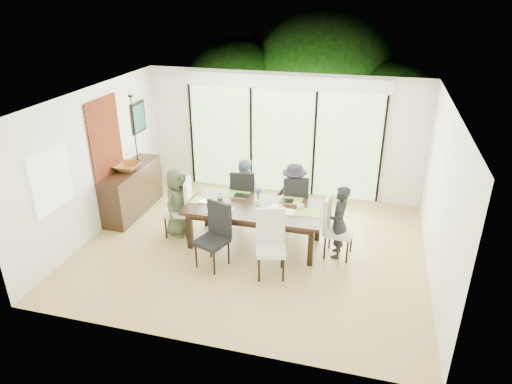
% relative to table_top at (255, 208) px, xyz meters
% --- Properties ---
extents(floor, '(6.00, 5.00, 0.01)m').
position_rel_table_top_xyz_m(floor, '(-0.00, -0.16, -0.73)').
color(floor, olive).
rests_on(floor, ground).
extents(ceiling, '(6.00, 5.00, 0.01)m').
position_rel_table_top_xyz_m(ceiling, '(-0.00, -0.16, 1.98)').
color(ceiling, white).
rests_on(ceiling, wall_back).
extents(wall_back, '(6.00, 0.02, 2.70)m').
position_rel_table_top_xyz_m(wall_back, '(-0.00, 2.35, 0.62)').
color(wall_back, white).
rests_on(wall_back, floor).
extents(wall_front, '(6.00, 0.02, 2.70)m').
position_rel_table_top_xyz_m(wall_front, '(-0.00, -2.67, 0.62)').
color(wall_front, beige).
rests_on(wall_front, floor).
extents(wall_left, '(0.02, 5.00, 2.70)m').
position_rel_table_top_xyz_m(wall_left, '(-3.01, -0.16, 0.62)').
color(wall_left, silver).
rests_on(wall_left, floor).
extents(wall_right, '(0.02, 5.00, 2.70)m').
position_rel_table_top_xyz_m(wall_right, '(3.01, -0.16, 0.62)').
color(wall_right, white).
rests_on(wall_right, floor).
extents(glass_doors, '(4.20, 0.02, 2.30)m').
position_rel_table_top_xyz_m(glass_doors, '(-0.00, 2.31, 0.47)').
color(glass_doors, '#598C3F').
rests_on(glass_doors, wall_back).
extents(blinds_header, '(4.40, 0.06, 0.28)m').
position_rel_table_top_xyz_m(blinds_header, '(-0.00, 2.30, 1.77)').
color(blinds_header, white).
rests_on(blinds_header, wall_back).
extents(mullion_a, '(0.05, 0.04, 2.30)m').
position_rel_table_top_xyz_m(mullion_a, '(-2.10, 2.30, 0.47)').
color(mullion_a, black).
rests_on(mullion_a, wall_back).
extents(mullion_b, '(0.05, 0.04, 2.30)m').
position_rel_table_top_xyz_m(mullion_b, '(-0.70, 2.30, 0.47)').
color(mullion_b, black).
rests_on(mullion_b, wall_back).
extents(mullion_c, '(0.05, 0.04, 2.30)m').
position_rel_table_top_xyz_m(mullion_c, '(0.70, 2.30, 0.47)').
color(mullion_c, black).
rests_on(mullion_c, wall_back).
extents(mullion_d, '(0.05, 0.04, 2.30)m').
position_rel_table_top_xyz_m(mullion_d, '(2.10, 2.30, 0.47)').
color(mullion_d, black).
rests_on(mullion_d, wall_back).
extents(side_window, '(0.02, 0.90, 1.00)m').
position_rel_table_top_xyz_m(side_window, '(-2.97, -1.36, 0.77)').
color(side_window, '#8CAD7F').
rests_on(side_window, wall_left).
extents(deck, '(6.00, 1.80, 0.10)m').
position_rel_table_top_xyz_m(deck, '(-0.00, 3.24, -0.78)').
color(deck, brown).
rests_on(deck, ground).
extents(rail_top, '(6.00, 0.08, 0.06)m').
position_rel_table_top_xyz_m(rail_top, '(-0.00, 4.04, -0.18)').
color(rail_top, '#4F3B22').
rests_on(rail_top, deck).
extents(foliage_left, '(3.20, 3.20, 3.20)m').
position_rel_table_top_xyz_m(foliage_left, '(-1.80, 5.04, 0.71)').
color(foliage_left, '#14380F').
rests_on(foliage_left, ground).
extents(foliage_mid, '(4.00, 4.00, 4.00)m').
position_rel_table_top_xyz_m(foliage_mid, '(0.40, 5.64, 1.07)').
color(foliage_mid, '#14380F').
rests_on(foliage_mid, ground).
extents(foliage_right, '(2.80, 2.80, 2.80)m').
position_rel_table_top_xyz_m(foliage_right, '(2.20, 4.84, 0.53)').
color(foliage_right, '#14380F').
rests_on(foliage_right, ground).
extents(foliage_far, '(3.60, 3.60, 3.60)m').
position_rel_table_top_xyz_m(foliage_far, '(-0.60, 6.34, 0.89)').
color(foliage_far, '#14380F').
rests_on(foliage_far, ground).
extents(table_top, '(2.43, 1.11, 0.06)m').
position_rel_table_top_xyz_m(table_top, '(0.00, 0.00, 0.00)').
color(table_top, black).
rests_on(table_top, floor).
extents(table_apron, '(2.23, 0.91, 0.10)m').
position_rel_table_top_xyz_m(table_apron, '(0.00, 0.00, -0.09)').
color(table_apron, black).
rests_on(table_apron, floor).
extents(table_leg_fl, '(0.09, 0.09, 0.70)m').
position_rel_table_top_xyz_m(table_leg_fl, '(-1.08, -0.43, -0.38)').
color(table_leg_fl, black).
rests_on(table_leg_fl, floor).
extents(table_leg_fr, '(0.09, 0.09, 0.70)m').
position_rel_table_top_xyz_m(table_leg_fr, '(1.08, -0.43, -0.38)').
color(table_leg_fr, black).
rests_on(table_leg_fr, floor).
extents(table_leg_bl, '(0.09, 0.09, 0.70)m').
position_rel_table_top_xyz_m(table_leg_bl, '(-1.08, 0.43, -0.38)').
color(table_leg_bl, black).
rests_on(table_leg_bl, floor).
extents(table_leg_br, '(0.09, 0.09, 0.70)m').
position_rel_table_top_xyz_m(table_leg_br, '(1.08, 0.43, -0.38)').
color(table_leg_br, black).
rests_on(table_leg_br, floor).
extents(chair_left_end, '(0.55, 0.55, 1.11)m').
position_rel_table_top_xyz_m(chair_left_end, '(-1.50, 0.00, -0.17)').
color(chair_left_end, white).
rests_on(chair_left_end, floor).
extents(chair_right_end, '(0.51, 0.51, 1.11)m').
position_rel_table_top_xyz_m(chair_right_end, '(1.50, 0.00, -0.17)').
color(chair_right_end, silver).
rests_on(chair_right_end, floor).
extents(chair_far_left, '(0.53, 0.53, 1.11)m').
position_rel_table_top_xyz_m(chair_far_left, '(-0.45, 0.85, -0.17)').
color(chair_far_left, black).
rests_on(chair_far_left, floor).
extents(chair_far_right, '(0.59, 0.59, 1.11)m').
position_rel_table_top_xyz_m(chair_far_right, '(0.55, 0.85, -0.17)').
color(chair_far_right, black).
rests_on(chair_far_right, floor).
extents(chair_near_left, '(0.59, 0.59, 1.11)m').
position_rel_table_top_xyz_m(chair_near_left, '(-0.50, -0.87, -0.17)').
color(chair_near_left, black).
rests_on(chair_near_left, floor).
extents(chair_near_right, '(0.57, 0.57, 1.11)m').
position_rel_table_top_xyz_m(chair_near_right, '(0.50, -0.87, -0.17)').
color(chair_near_right, white).
rests_on(chair_near_right, floor).
extents(person_left_end, '(0.52, 0.68, 1.31)m').
position_rel_table_top_xyz_m(person_left_end, '(-1.48, 0.00, -0.08)').
color(person_left_end, '#414E34').
rests_on(person_left_end, floor).
extents(person_right_end, '(0.40, 0.62, 1.31)m').
position_rel_table_top_xyz_m(person_right_end, '(1.48, 0.00, -0.08)').
color(person_right_end, black).
rests_on(person_right_end, floor).
extents(person_far_left, '(0.67, 0.49, 1.31)m').
position_rel_table_top_xyz_m(person_far_left, '(-0.45, 0.83, -0.08)').
color(person_far_left, '#7C92B4').
rests_on(person_far_left, floor).
extents(person_far_right, '(0.65, 0.45, 1.31)m').
position_rel_table_top_xyz_m(person_far_right, '(0.55, 0.83, -0.08)').
color(person_far_right, '#251F2E').
rests_on(person_far_right, floor).
extents(placemat_left, '(0.45, 0.32, 0.01)m').
position_rel_table_top_xyz_m(placemat_left, '(-0.95, 0.00, 0.03)').
color(placemat_left, '#7CB340').
rests_on(placemat_left, table_top).
extents(placemat_right, '(0.45, 0.32, 0.01)m').
position_rel_table_top_xyz_m(placemat_right, '(0.95, 0.00, 0.03)').
color(placemat_right, '#90A63B').
rests_on(placemat_right, table_top).
extents(placemat_far_l, '(0.45, 0.32, 0.01)m').
position_rel_table_top_xyz_m(placemat_far_l, '(-0.45, 0.40, 0.03)').
color(placemat_far_l, '#7FB13F').
rests_on(placemat_far_l, table_top).
extents(placemat_far_r, '(0.45, 0.32, 0.01)m').
position_rel_table_top_xyz_m(placemat_far_r, '(0.55, 0.40, 0.03)').
color(placemat_far_r, '#7BA23A').
rests_on(placemat_far_r, table_top).
extents(placemat_paper, '(0.45, 0.32, 0.01)m').
position_rel_table_top_xyz_m(placemat_paper, '(-0.55, -0.30, 0.03)').
color(placemat_paper, white).
rests_on(placemat_paper, table_top).
extents(tablet_far_l, '(0.26, 0.18, 0.01)m').
position_rel_table_top_xyz_m(tablet_far_l, '(-0.35, 0.35, 0.04)').
color(tablet_far_l, black).
rests_on(tablet_far_l, table_top).
extents(tablet_far_r, '(0.24, 0.17, 0.01)m').
position_rel_table_top_xyz_m(tablet_far_r, '(0.50, 0.35, 0.04)').
color(tablet_far_r, black).
rests_on(tablet_far_r, table_top).
extents(papers, '(0.30, 0.22, 0.00)m').
position_rel_table_top_xyz_m(papers, '(0.70, -0.05, 0.03)').
color(papers, white).
rests_on(papers, table_top).
extents(platter_base, '(0.26, 0.26, 0.02)m').
position_rel_table_top_xyz_m(platter_base, '(-0.55, -0.30, 0.05)').
color(platter_base, white).
rests_on(platter_base, table_top).
extents(platter_snacks, '(0.20, 0.20, 0.01)m').
position_rel_table_top_xyz_m(platter_snacks, '(-0.55, -0.30, 0.07)').
color(platter_snacks, orange).
rests_on(platter_snacks, table_top).
extents(vase, '(0.08, 0.08, 0.12)m').
position_rel_table_top_xyz_m(vase, '(0.05, 0.05, 0.09)').
color(vase, silver).
rests_on(vase, table_top).
extents(hyacinth_stems, '(0.04, 0.04, 0.16)m').
position_rel_table_top_xyz_m(hyacinth_stems, '(0.05, 0.05, 0.21)').
color(hyacinth_stems, '#337226').
rests_on(hyacinth_stems, table_top).
extents(hyacinth_blooms, '(0.11, 0.11, 0.11)m').
position_rel_table_top_xyz_m(hyacinth_blooms, '(0.05, 0.05, 0.31)').
color(hyacinth_blooms, '#4845AD').
rests_on(hyacinth_blooms, table_top).
extents(laptop, '(0.38, 0.29, 0.03)m').
position_rel_table_top_xyz_m(laptop, '(-0.85, -0.10, 0.04)').
color(laptop, silver).
rests_on(laptop, table_top).
extents(cup_a, '(0.16, 0.16, 0.10)m').
position_rel_table_top_xyz_m(cup_a, '(-0.70, 0.15, 0.08)').
color(cup_a, white).
rests_on(cup_a, table_top).
extents(cup_b, '(0.11, 0.11, 0.09)m').
position_rel_table_top_xyz_m(cup_b, '(0.15, -0.10, 0.08)').
color(cup_b, white).
rests_on(cup_b, table_top).
extents(cup_c, '(0.18, 0.18, 0.10)m').
position_rel_table_top_xyz_m(cup_c, '(0.80, 0.10, 0.08)').
color(cup_c, white).
rests_on(cup_c, table_top).
extents(book, '(0.17, 0.23, 0.02)m').
position_rel_table_top_xyz_m(book, '(0.25, 0.05, 0.04)').
color(book, white).
rests_on(book, table_top).
extents(sideboard, '(0.49, 1.73, 0.97)m').
position_rel_table_top_xyz_m(sideboard, '(-2.76, 0.60, -0.24)').
color(sideboard, black).
rests_on(sideboard, floor).
extents(bowl, '(0.52, 0.52, 0.13)m').
position_rel_table_top_xyz_m(bowl, '(-2.76, 0.50, 0.31)').
color(bowl, brown).
rests_on(bowl, sideboard).
extents(candlestick_base, '(0.11, 0.11, 0.04)m').
position_rel_table_top_xyz_m(candlestick_base, '(-2.76, 0.95, 0.27)').
color(candlestick_base, black).
rests_on(candlestick_base, sideboard).
extents(candlestick_shaft, '(0.03, 0.03, 1.35)m').
position_rel_table_top_xyz_m(candlestick_shaft, '(-2.76, 0.95, 0.95)').
color(candlestick_shaft, black).
rests_on(candlestick_shaft, sideboard).
extents(candlestick_pan, '(0.11, 0.11, 0.03)m').
position_rel_table_top_xyz_m(candlestick_pan, '(-2.76, 0.95, 1.62)').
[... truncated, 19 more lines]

